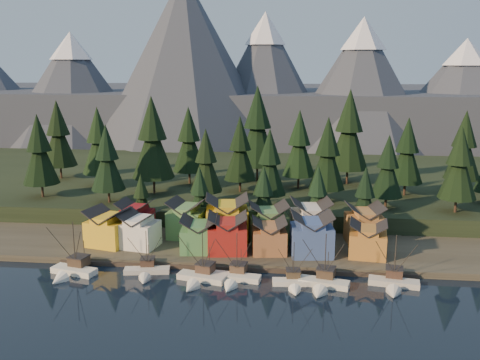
# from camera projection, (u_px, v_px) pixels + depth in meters

# --- Properties ---
(ground) EXTENTS (500.00, 500.00, 0.00)m
(ground) POSITION_uv_depth(u_px,v_px,m) (224.00, 300.00, 104.06)
(ground) COLOR black
(ground) RESTS_ON ground
(shore_strip) EXTENTS (400.00, 50.00, 1.50)m
(shore_strip) POSITION_uv_depth(u_px,v_px,m) (245.00, 233.00, 142.75)
(shore_strip) COLOR #343126
(shore_strip) RESTS_ON ground
(hillside) EXTENTS (420.00, 100.00, 6.00)m
(hillside) POSITION_uv_depth(u_px,v_px,m) (259.00, 184.00, 190.82)
(hillside) COLOR black
(hillside) RESTS_ON ground
(dock) EXTENTS (80.00, 4.00, 1.00)m
(dock) POSITION_uv_depth(u_px,v_px,m) (234.00, 266.00, 119.98)
(dock) COLOR #3F352D
(dock) RESTS_ON ground
(mountain_ridge) EXTENTS (560.00, 190.00, 90.00)m
(mountain_ridge) POSITION_uv_depth(u_px,v_px,m) (268.00, 97.00, 306.37)
(mountain_ridge) COLOR #454B59
(mountain_ridge) RESTS_ON ground
(boat_0) EXTENTS (10.80, 11.44, 12.93)m
(boat_0) POSITION_uv_depth(u_px,v_px,m) (70.00, 264.00, 115.60)
(boat_0) COLOR white
(boat_0) RESTS_ON ground
(boat_1) EXTENTS (10.46, 11.12, 10.50)m
(boat_1) POSITION_uv_depth(u_px,v_px,m) (146.00, 267.00, 116.08)
(boat_1) COLOR beige
(boat_1) RESTS_ON ground
(boat_2) EXTENTS (11.13, 11.65, 12.12)m
(boat_2) POSITION_uv_depth(u_px,v_px,m) (199.00, 272.00, 112.02)
(boat_2) COLOR beige
(boat_2) RESTS_ON ground
(boat_3) EXTENTS (11.01, 11.72, 11.33)m
(boat_3) POSITION_uv_depth(u_px,v_px,m) (235.00, 273.00, 112.25)
(boat_3) COLOR silver
(boat_3) RESTS_ON ground
(boat_4) EXTENTS (9.18, 9.87, 10.13)m
(boat_4) POSITION_uv_depth(u_px,v_px,m) (294.00, 278.00, 110.00)
(boat_4) COLOR white
(boat_4) RESTS_ON ground
(boat_5) EXTENTS (11.04, 11.58, 12.33)m
(boat_5) POSITION_uv_depth(u_px,v_px,m) (323.00, 277.00, 109.14)
(boat_5) COLOR beige
(boat_5) RESTS_ON ground
(boat_6) EXTENTS (10.90, 11.56, 11.94)m
(boat_6) POSITION_uv_depth(u_px,v_px,m) (394.00, 277.00, 109.39)
(boat_6) COLOR beige
(boat_6) RESTS_ON ground
(house_front_0) EXTENTS (10.95, 10.58, 9.10)m
(house_front_0) POSITION_uv_depth(u_px,v_px,m) (108.00, 226.00, 130.18)
(house_front_0) COLOR yellow
(house_front_0) RESTS_ON shore_strip
(house_front_1) EXTENTS (9.89, 9.62, 8.80)m
(house_front_1) POSITION_uv_depth(u_px,v_px,m) (139.00, 228.00, 128.90)
(house_front_1) COLOR white
(house_front_1) RESTS_ON shore_strip
(house_front_2) EXTENTS (9.16, 9.22, 8.26)m
(house_front_2) POSITION_uv_depth(u_px,v_px,m) (199.00, 233.00, 126.18)
(house_front_2) COLOR #4A8548
(house_front_2) RESTS_ON shore_strip
(house_front_3) EXTENTS (9.98, 9.61, 9.17)m
(house_front_3) POSITION_uv_depth(u_px,v_px,m) (228.00, 232.00, 125.40)
(house_front_3) COLOR maroon
(house_front_3) RESTS_ON shore_strip
(house_front_4) EXTENTS (8.84, 9.38, 8.03)m
(house_front_4) POSITION_uv_depth(u_px,v_px,m) (269.00, 235.00, 125.31)
(house_front_4) COLOR #9F6338
(house_front_4) RESTS_ON shore_strip
(house_front_5) EXTENTS (10.35, 9.60, 9.92)m
(house_front_5) POSITION_uv_depth(u_px,v_px,m) (312.00, 233.00, 123.37)
(house_front_5) COLOR #3C568F
(house_front_5) RESTS_ON shore_strip
(house_front_6) EXTENTS (9.18, 8.78, 8.27)m
(house_front_6) POSITION_uv_depth(u_px,v_px,m) (368.00, 238.00, 122.49)
(house_front_6) COLOR #B3752E
(house_front_6) RESTS_ON shore_strip
(house_back_0) EXTENTS (9.14, 8.86, 9.01)m
(house_back_0) POSITION_uv_depth(u_px,v_px,m) (135.00, 217.00, 137.92)
(house_back_0) COLOR maroon
(house_back_0) RESTS_ON shore_strip
(house_back_1) EXTENTS (9.80, 9.89, 9.77)m
(house_back_1) POSITION_uv_depth(u_px,v_px,m) (187.00, 218.00, 136.06)
(house_back_1) COLOR #578849
(house_back_1) RESTS_ON shore_strip
(house_back_2) EXTENTS (11.72, 10.99, 11.09)m
(house_back_2) POSITION_uv_depth(u_px,v_px,m) (227.00, 217.00, 134.60)
(house_back_2) COLOR gold
(house_back_2) RESTS_ON shore_strip
(house_back_3) EXTENTS (11.01, 10.19, 9.70)m
(house_back_3) POSITION_uv_depth(u_px,v_px,m) (268.00, 221.00, 133.31)
(house_back_3) COLOR #538045
(house_back_3) RESTS_ON shore_strip
(house_back_4) EXTENTS (10.82, 10.50, 10.45)m
(house_back_4) POSITION_uv_depth(u_px,v_px,m) (311.00, 219.00, 133.67)
(house_back_4) COLOR beige
(house_back_4) RESTS_ON shore_strip
(house_back_5) EXTENTS (9.73, 9.82, 9.67)m
(house_back_5) POSITION_uv_depth(u_px,v_px,m) (364.00, 223.00, 132.01)
(house_back_5) COLOR #AA733C
(house_back_5) RESTS_ON shore_strip
(tree_hill_0) EXTENTS (10.66, 10.66, 24.83)m
(tree_hill_0) POSITION_uv_depth(u_px,v_px,m) (39.00, 152.00, 157.00)
(tree_hill_0) COLOR #332319
(tree_hill_0) RESTS_ON hillside
(tree_hill_1) EXTENTS (11.05, 11.05, 25.74)m
(tree_hill_1) POSITION_uv_depth(u_px,v_px,m) (99.00, 143.00, 171.15)
(tree_hill_1) COLOR #332319
(tree_hill_1) RESTS_ON hillside
(tree_hill_2) EXTENTS (9.67, 9.67, 22.52)m
(tree_hill_2) POSITION_uv_depth(u_px,v_px,m) (107.00, 160.00, 151.04)
(tree_hill_2) COLOR #332319
(tree_hill_2) RESTS_ON hillside
(tree_hill_3) EXTENTS (12.83, 12.83, 29.88)m
(tree_hill_3) POSITION_uv_depth(u_px,v_px,m) (153.00, 141.00, 160.76)
(tree_hill_3) COLOR #332319
(tree_hill_3) RESTS_ON hillside
(tree_hill_4) EXTENTS (10.95, 10.95, 25.51)m
(tree_hill_4) POSITION_uv_depth(u_px,v_px,m) (189.00, 142.00, 174.99)
(tree_hill_4) COLOR #332319
(tree_hill_4) RESTS_ON hillside
(tree_hill_5) EXTENTS (9.22, 9.22, 21.47)m
(tree_hill_5) POSITION_uv_depth(u_px,v_px,m) (206.00, 163.00, 150.11)
(tree_hill_5) COLOR #332319
(tree_hill_5) RESTS_ON hillside
(tree_hill_6) EXTENTS (10.12, 10.12, 23.58)m
(tree_hill_6) POSITION_uv_depth(u_px,v_px,m) (240.00, 151.00, 163.58)
(tree_hill_6) COLOR #332319
(tree_hill_6) RESTS_ON hillside
(tree_hill_7) EXTENTS (9.43, 9.43, 21.97)m
(tree_hill_7) POSITION_uv_depth(u_px,v_px,m) (270.00, 164.00, 146.19)
(tree_hill_7) COLOR #332319
(tree_hill_7) RESTS_ON hillside
(tree_hill_8) EXTENTS (10.76, 10.76, 25.06)m
(tree_hill_8) POSITION_uv_depth(u_px,v_px,m) (299.00, 146.00, 168.28)
(tree_hill_8) COLOR #332319
(tree_hill_8) RESTS_ON hillside
(tree_hill_9) EXTENTS (10.58, 10.58, 24.64)m
(tree_hill_9) POSITION_uv_depth(u_px,v_px,m) (328.00, 156.00, 150.97)
(tree_hill_9) COLOR #332319
(tree_hill_9) RESTS_ON hillside
(tree_hill_10) EXTENTS (13.41, 13.41, 31.23)m
(tree_hill_10) POSITION_uv_depth(u_px,v_px,m) (349.00, 133.00, 173.62)
(tree_hill_10) COLOR #332319
(tree_hill_10) RESTS_ON hillside
(tree_hill_11) EXTENTS (8.80, 8.80, 20.50)m
(tree_hill_11) POSITION_uv_depth(u_px,v_px,m) (388.00, 168.00, 144.89)
(tree_hill_11) COLOR #332319
(tree_hill_11) RESTS_ON hillside
(tree_hill_12) EXTENTS (10.16, 10.16, 23.67)m
(tree_hill_12) POSITION_uv_depth(u_px,v_px,m) (407.00, 153.00, 159.20)
(tree_hill_12) COLOR #332319
(tree_hill_12) RESTS_ON hillside
(tree_hill_13) EXTENTS (10.00, 10.00, 23.30)m
(tree_hill_13) POSITION_uv_depth(u_px,v_px,m) (459.00, 166.00, 140.69)
(tree_hill_13) COLOR #332319
(tree_hill_13) RESTS_ON hillside
(tree_hill_14) EXTENTS (10.90, 10.90, 25.38)m
(tree_hill_14) POSITION_uv_depth(u_px,v_px,m) (464.00, 148.00, 162.90)
(tree_hill_14) COLOR #332319
(tree_hill_14) RESTS_ON hillside
(tree_hill_15) EXTENTS (13.78, 13.78, 32.11)m
(tree_hill_15) POSITION_uv_depth(u_px,v_px,m) (257.00, 129.00, 178.66)
(tree_hill_15) COLOR #332319
(tree_hill_15) RESTS_ON hillside
(tree_hill_16) EXTENTS (11.63, 11.63, 27.10)m
(tree_hill_16) POSITION_uv_depth(u_px,v_px,m) (58.00, 136.00, 182.63)
(tree_hill_16) COLOR #332319
(tree_hill_16) RESTS_ON hillside
(tree_shore_0) EXTENTS (6.37, 6.37, 14.84)m
(tree_shore_0) POSITION_uv_depth(u_px,v_px,m) (141.00, 198.00, 143.85)
(tree_shore_0) COLOR #332319
(tree_shore_0) RESTS_ON shore_strip
(tree_shore_1) EXTENTS (7.35, 7.35, 17.12)m
(tree_shore_1) POSITION_uv_depth(u_px,v_px,m) (200.00, 195.00, 141.87)
(tree_shore_1) COLOR #332319
(tree_shore_1) RESTS_ON shore_strip
(tree_shore_2) EXTENTS (7.57, 7.57, 17.64)m
(tree_shore_2) POSITION_uv_depth(u_px,v_px,m) (264.00, 196.00, 139.99)
(tree_shore_2) COLOR #332319
(tree_shore_2) RESTS_ON shore_strip
(tree_shore_3) EXTENTS (7.79, 7.79, 18.15)m
(tree_shore_3) POSITION_uv_depth(u_px,v_px,m) (318.00, 196.00, 138.44)
(tree_shore_3) COLOR #332319
(tree_shore_3) RESTS_ON shore_strip
(tree_shore_4) EXTENTS (7.74, 7.74, 18.04)m
(tree_shore_4) POSITION_uv_depth(u_px,v_px,m) (365.00, 198.00, 137.17)
(tree_shore_4) COLOR #332319
(tree_shore_4) RESTS_ON shore_strip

